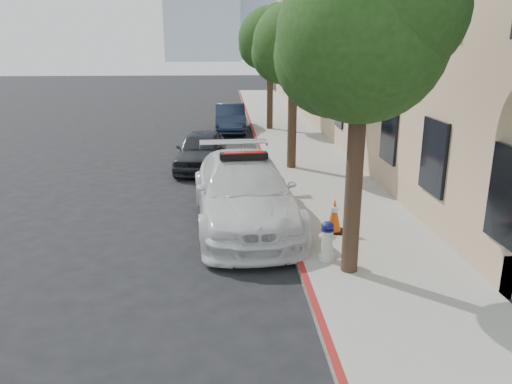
{
  "coord_description": "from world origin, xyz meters",
  "views": [
    {
      "loc": [
        0.65,
        -10.24,
        4.14
      ],
      "look_at": [
        1.34,
        0.27,
        1.0
      ],
      "focal_mm": 35.0,
      "sensor_mm": 36.0,
      "label": 1
    }
  ],
  "objects_px": {
    "fire_hydrant": "(327,241)",
    "traffic_cone": "(334,215)",
    "parked_car_far": "(230,118)",
    "parked_car_mid": "(201,150)",
    "police_car": "(244,192)"
  },
  "relations": [
    {
      "from": "parked_car_far",
      "to": "traffic_cone",
      "type": "distance_m",
      "value": 14.33
    },
    {
      "from": "parked_car_far",
      "to": "parked_car_mid",
      "type": "bearing_deg",
      "value": -98.58
    },
    {
      "from": "parked_car_mid",
      "to": "fire_hydrant",
      "type": "bearing_deg",
      "value": -66.11
    },
    {
      "from": "fire_hydrant",
      "to": "traffic_cone",
      "type": "xyz_separation_m",
      "value": [
        0.46,
        1.45,
        0.0
      ]
    },
    {
      "from": "parked_car_mid",
      "to": "fire_hydrant",
      "type": "height_order",
      "value": "parked_car_mid"
    },
    {
      "from": "parked_car_far",
      "to": "fire_hydrant",
      "type": "bearing_deg",
      "value": -84.26
    },
    {
      "from": "parked_car_far",
      "to": "traffic_cone",
      "type": "height_order",
      "value": "parked_car_far"
    },
    {
      "from": "parked_car_mid",
      "to": "traffic_cone",
      "type": "relative_size",
      "value": 4.92
    },
    {
      "from": "police_car",
      "to": "traffic_cone",
      "type": "relative_size",
      "value": 7.38
    },
    {
      "from": "parked_car_far",
      "to": "fire_hydrant",
      "type": "height_order",
      "value": "parked_car_far"
    },
    {
      "from": "traffic_cone",
      "to": "parked_car_mid",
      "type": "bearing_deg",
      "value": 115.42
    },
    {
      "from": "parked_car_far",
      "to": "traffic_cone",
      "type": "bearing_deg",
      "value": -81.85
    },
    {
      "from": "parked_car_far",
      "to": "police_car",
      "type": "bearing_deg",
      "value": -89.57
    },
    {
      "from": "parked_car_mid",
      "to": "traffic_cone",
      "type": "xyz_separation_m",
      "value": [
        3.18,
        -6.68,
        -0.12
      ]
    },
    {
      "from": "fire_hydrant",
      "to": "traffic_cone",
      "type": "distance_m",
      "value": 1.52
    }
  ]
}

